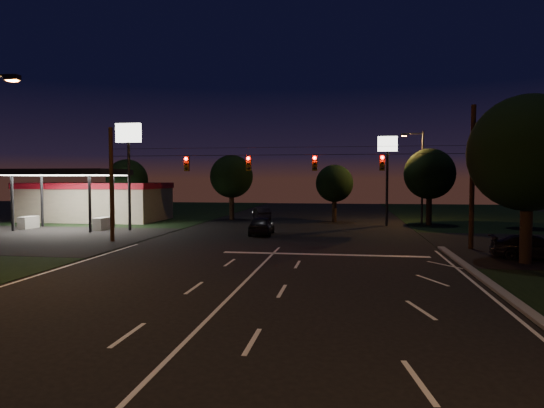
% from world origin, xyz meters
% --- Properties ---
extents(ground, '(140.00, 140.00, 0.00)m').
position_xyz_m(ground, '(0.00, 0.00, 0.00)').
color(ground, black).
rests_on(ground, ground).
extents(cross_street_left, '(20.00, 16.00, 0.02)m').
position_xyz_m(cross_street_left, '(-20.00, 16.00, 0.00)').
color(cross_street_left, black).
rests_on(cross_street_left, ground).
extents(center_line, '(0.14, 40.00, 0.01)m').
position_xyz_m(center_line, '(0.00, -6.00, 0.01)').
color(center_line, silver).
rests_on(center_line, ground).
extents(stop_bar, '(12.00, 0.50, 0.01)m').
position_xyz_m(stop_bar, '(3.00, 11.50, 0.01)').
color(stop_bar, silver).
rests_on(stop_bar, ground).
extents(utility_pole_right, '(0.30, 0.30, 9.00)m').
position_xyz_m(utility_pole_right, '(12.00, 15.00, 0.00)').
color(utility_pole_right, black).
rests_on(utility_pole_right, ground).
extents(utility_pole_left, '(0.28, 0.28, 8.00)m').
position_xyz_m(utility_pole_left, '(-12.00, 15.00, 0.00)').
color(utility_pole_left, black).
rests_on(utility_pole_left, ground).
extents(signal_span, '(24.00, 0.40, 1.56)m').
position_xyz_m(signal_span, '(-0.00, 14.96, 5.50)').
color(signal_span, black).
rests_on(signal_span, ground).
extents(gas_station, '(14.20, 16.10, 5.25)m').
position_xyz_m(gas_station, '(-21.86, 30.39, 2.38)').
color(gas_station, gray).
rests_on(gas_station, ground).
extents(pole_sign_left_near, '(2.20, 0.30, 9.10)m').
position_xyz_m(pole_sign_left_near, '(-14.00, 22.00, 6.98)').
color(pole_sign_left_near, black).
rests_on(pole_sign_left_near, ground).
extents(pole_sign_right, '(1.80, 0.30, 8.40)m').
position_xyz_m(pole_sign_right, '(8.00, 30.00, 6.24)').
color(pole_sign_right, black).
rests_on(pole_sign_right, ground).
extents(street_light_right_far, '(2.20, 0.35, 9.00)m').
position_xyz_m(street_light_right_far, '(11.24, 32.00, 5.24)').
color(street_light_right_far, black).
rests_on(street_light_right_far, ground).
extents(tree_right_near, '(6.00, 6.00, 8.76)m').
position_xyz_m(tree_right_near, '(13.53, 10.17, 5.68)').
color(tree_right_near, black).
rests_on(tree_right_near, ground).
extents(tree_far_a, '(4.20, 4.20, 6.42)m').
position_xyz_m(tree_far_a, '(-17.98, 30.12, 4.26)').
color(tree_far_a, black).
rests_on(tree_far_a, ground).
extents(tree_far_b, '(4.60, 4.60, 6.98)m').
position_xyz_m(tree_far_b, '(-7.98, 34.13, 4.61)').
color(tree_far_b, black).
rests_on(tree_far_b, ground).
extents(tree_far_c, '(3.80, 3.80, 5.86)m').
position_xyz_m(tree_far_c, '(3.02, 33.10, 3.90)').
color(tree_far_c, black).
rests_on(tree_far_c, ground).
extents(tree_far_d, '(4.80, 4.80, 7.30)m').
position_xyz_m(tree_far_d, '(12.02, 31.13, 4.83)').
color(tree_far_d, black).
rests_on(tree_far_d, ground).
extents(tree_far_e, '(4.00, 4.00, 6.18)m').
position_xyz_m(tree_far_e, '(20.02, 29.11, 4.11)').
color(tree_far_e, black).
rests_on(tree_far_e, ground).
extents(car_oncoming_a, '(1.97, 4.46, 1.49)m').
position_xyz_m(car_oncoming_a, '(-2.36, 20.77, 0.75)').
color(car_oncoming_a, black).
rests_on(car_oncoming_a, ground).
extents(car_oncoming_b, '(2.72, 4.33, 1.35)m').
position_xyz_m(car_oncoming_b, '(-4.87, 34.78, 0.67)').
color(car_oncoming_b, black).
rests_on(car_oncoming_b, ground).
extents(car_cross, '(4.77, 2.47, 1.32)m').
position_xyz_m(car_cross, '(14.49, 11.50, 0.66)').
color(car_cross, black).
rests_on(car_cross, ground).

